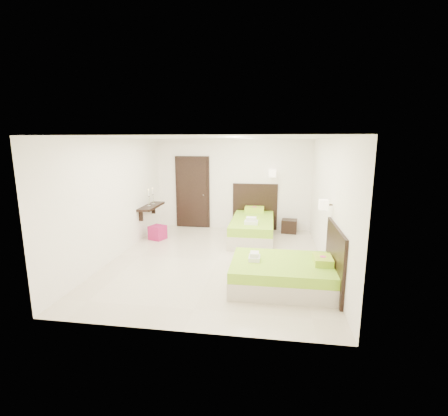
# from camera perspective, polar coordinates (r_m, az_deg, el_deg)

# --- Properties ---
(floor) EXTENTS (5.50, 5.50, 0.00)m
(floor) POSITION_cam_1_polar(r_m,az_deg,el_deg) (7.14, -1.16, -9.14)
(floor) COLOR beige
(floor) RESTS_ON ground
(bed_single) EXTENTS (1.29, 2.15, 1.78)m
(bed_single) POSITION_cam_1_polar(r_m,az_deg,el_deg) (8.64, 5.08, -3.28)
(bed_single) COLOR beige
(bed_single) RESTS_ON ground
(bed_double) EXTENTS (1.80, 1.53, 1.48)m
(bed_double) POSITION_cam_1_polar(r_m,az_deg,el_deg) (5.91, 10.91, -11.09)
(bed_double) COLOR beige
(bed_double) RESTS_ON ground
(nightstand) EXTENTS (0.46, 0.42, 0.38)m
(nightstand) POSITION_cam_1_polar(r_m,az_deg,el_deg) (9.36, 11.38, -3.14)
(nightstand) COLOR black
(nightstand) RESTS_ON ground
(ottoman) EXTENTS (0.47, 0.47, 0.36)m
(ottoman) POSITION_cam_1_polar(r_m,az_deg,el_deg) (8.74, -11.60, -4.24)
(ottoman) COLOR #8D1247
(ottoman) RESTS_ON ground
(door) EXTENTS (1.02, 0.15, 2.14)m
(door) POSITION_cam_1_polar(r_m,az_deg,el_deg) (9.68, -5.55, 2.72)
(door) COLOR black
(door) RESTS_ON ground
(console_shelf) EXTENTS (0.35, 1.20, 0.78)m
(console_shelf) POSITION_cam_1_polar(r_m,az_deg,el_deg) (8.95, -12.72, 0.26)
(console_shelf) COLOR black
(console_shelf) RESTS_ON ground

